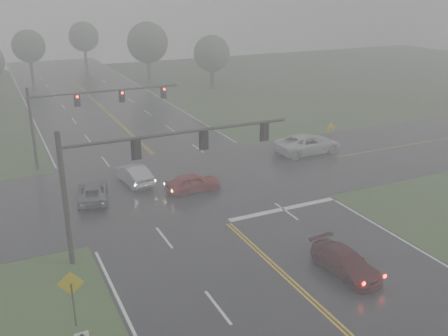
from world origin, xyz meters
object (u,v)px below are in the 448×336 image
car_grey (94,200)px  signal_gantry_near (140,162)px  sedan_maroon (344,273)px  sedan_silver (134,183)px  pickup_white (307,153)px  sedan_red (193,192)px  signal_gantry_far (80,108)px

car_grey → signal_gantry_near: signal_gantry_near is taller
sedan_maroon → sedan_silver: size_ratio=1.00×
pickup_white → signal_gantry_near: signal_gantry_near is taller
sedan_silver → car_grey: size_ratio=1.00×
sedan_red → sedan_silver: sedan_silver is taller
sedan_red → sedan_silver: bearing=43.8°
sedan_silver → signal_gantry_far: (-2.47, 6.94, 4.98)m
car_grey → signal_gantry_far: size_ratio=0.35×
pickup_white → signal_gantry_far: size_ratio=0.49×
pickup_white → signal_gantry_near: bearing=118.3°
sedan_maroon → signal_gantry_near: (-9.02, 7.57, 5.47)m
sedan_maroon → signal_gantry_far: size_ratio=0.35×
sedan_silver → sedan_maroon: bearing=102.6°
signal_gantry_near → pickup_white: bearing=29.4°
sedan_red → car_grey: bearing=75.7°
sedan_maroon → signal_gantry_near: bearing=136.9°
sedan_red → signal_gantry_far: size_ratio=0.32×
car_grey → signal_gantry_far: bearing=-85.6°
sedan_red → pickup_white: size_ratio=0.66×
pickup_white → signal_gantry_far: bearing=70.4°
sedan_red → signal_gantry_near: signal_gantry_near is taller
sedan_maroon → sedan_red: bearing=99.2°
sedan_maroon → car_grey: (-10.37, 16.01, 0.00)m
pickup_white → car_grey: bearing=95.5°
sedan_maroon → pickup_white: size_ratio=0.71×
sedan_maroon → car_grey: sedan_maroon is taller
pickup_white → signal_gantry_near: size_ratio=0.46×
sedan_maroon → pickup_white: bearing=58.0°
sedan_maroon → pickup_white: (10.17, 18.38, 0.00)m
sedan_red → signal_gantry_near: bearing=137.7°
sedan_maroon → signal_gantry_near: size_ratio=0.33×
signal_gantry_far → sedan_maroon: bearing=-69.7°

